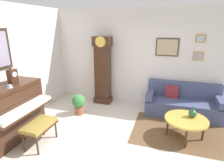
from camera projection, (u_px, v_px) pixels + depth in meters
name	position (u px, v px, depth m)	size (l,w,h in m)	color
ground_plane	(116.00, 151.00, 3.68)	(6.40, 6.00, 0.10)	beige
wall_left	(0.00, 70.00, 3.97)	(0.13, 4.90, 2.80)	silver
wall_back	(140.00, 58.00, 5.41)	(5.30, 0.13, 2.80)	silver
area_rug	(180.00, 132.00, 4.22)	(2.10, 1.50, 0.01)	brown
piano	(10.00, 113.00, 3.87)	(0.87, 1.44, 1.17)	#3D2316
piano_bench	(39.00, 126.00, 3.70)	(0.42, 0.70, 0.48)	#3D2316
grandfather_clock	(103.00, 72.00, 5.58)	(0.52, 0.34, 2.03)	#3D2316
couch	(182.00, 103.00, 5.01)	(1.90, 0.80, 0.84)	#424C70
coffee_table	(186.00, 120.00, 3.91)	(0.88, 0.88, 0.45)	gold
mantel_clock	(12.00, 75.00, 3.84)	(0.13, 0.18, 0.38)	#3D2316
teacup	(10.00, 87.00, 3.61)	(0.12, 0.12, 0.06)	#ADC6D6
green_jug	(193.00, 113.00, 3.94)	(0.17, 0.17, 0.24)	#234C33
potted_plant	(79.00, 103.00, 5.01)	(0.36, 0.36, 0.56)	#935138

